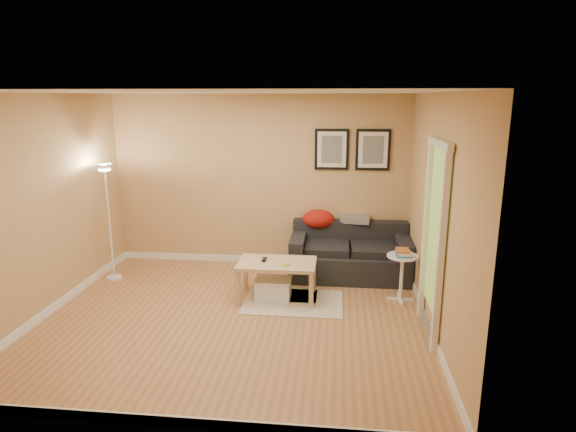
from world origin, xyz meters
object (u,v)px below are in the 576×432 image
Objects in this scene: side_table at (401,278)px; floor_lamp at (110,226)px; storage_bin at (273,289)px; coffee_table at (277,280)px; book_stack at (403,252)px; sofa at (350,252)px.

floor_lamp reaches higher than side_table.
storage_bin is 0.76× the size of side_table.
coffee_table is 2.16× the size of storage_bin.
book_stack is (1.59, 0.11, 0.40)m from coffee_table.
sofa is 1.71× the size of coffee_table.
storage_bin is at bearing -125.56° from coffee_table.
sofa is at bearing 115.65° from book_stack.
floor_lamp is at bearing -172.39° from sofa.
side_table is 0.36× the size of floor_lamp.
coffee_table is 1.59m from side_table.
book_stack is at bearing -4.97° from floor_lamp.
book_stack is at bearing -51.18° from sofa.
coffee_table is at bearing -10.68° from floor_lamp.
book_stack reaches higher than side_table.
side_table is (1.63, 0.15, 0.16)m from storage_bin.
sofa is 1.39m from storage_bin.
storage_bin is 1.84× the size of book_stack.
sofa is 6.78× the size of book_stack.
book_stack is (0.64, -0.80, 0.27)m from sofa.
coffee_table is 2.53m from floor_lamp.
floor_lamp reaches higher than sofa.
book_stack is 0.15× the size of floor_lamp.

